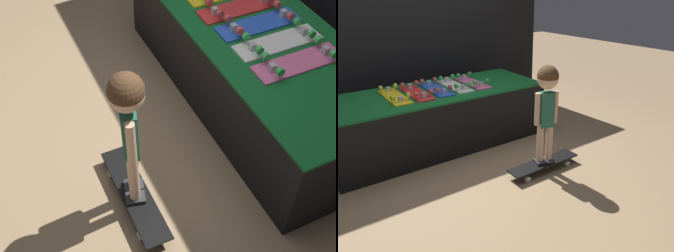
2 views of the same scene
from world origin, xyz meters
TOP-DOWN VIEW (x-y plane):
  - ground_plane at (0.00, 0.00)m, footprint 16.00×16.00m
  - back_wall at (0.00, 1.44)m, footprint 4.01×0.10m
  - display_rack at (0.00, 0.63)m, footprint 2.36×0.93m
  - skateboard_yellow_on_rack at (-0.46, 0.64)m, footprint 0.19×0.61m
  - skateboard_red_on_rack at (-0.23, 0.63)m, footprint 0.19×0.61m
  - skateboard_blue_on_rack at (0.00, 0.65)m, footprint 0.19×0.61m
  - skateboard_white_on_rack at (0.23, 0.65)m, footprint 0.19×0.61m
  - skateboard_pink_on_rack at (0.46, 0.65)m, footprint 0.19×0.61m
  - skateboard_on_floor at (0.57, -0.54)m, footprint 0.79×0.18m
  - child at (0.57, -0.54)m, footprint 0.23×0.20m

SIDE VIEW (x-z plane):
  - ground_plane at x=0.00m, z-range 0.00..0.00m
  - skateboard_on_floor at x=0.57m, z-range 0.03..0.12m
  - display_rack at x=0.00m, z-range 0.00..0.64m
  - skateboard_yellow_on_rack at x=-0.46m, z-range 0.61..0.71m
  - skateboard_red_on_rack at x=-0.23m, z-range 0.61..0.71m
  - skateboard_blue_on_rack at x=0.00m, z-range 0.61..0.71m
  - skateboard_white_on_rack at x=0.23m, z-range 0.61..0.71m
  - skateboard_pink_on_rack at x=0.46m, z-range 0.61..0.71m
  - child at x=0.57m, z-range 0.28..1.26m
  - back_wall at x=0.00m, z-range 0.00..2.34m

